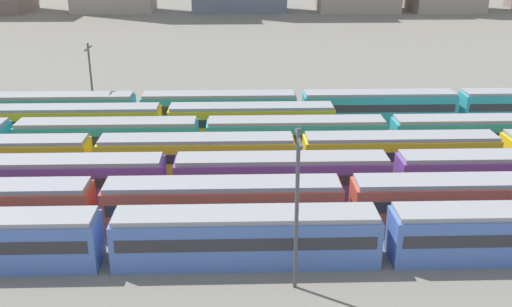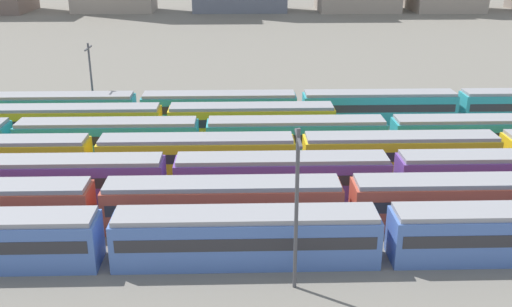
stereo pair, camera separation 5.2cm
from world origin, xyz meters
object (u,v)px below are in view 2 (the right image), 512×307
at_px(train_track_1, 223,204).
at_px(catenary_pole_1, 91,77).
at_px(train_track_3, 197,155).
at_px(train_track_5, 78,123).
at_px(catenary_pole_0, 297,204).
at_px(train_track_0, 246,237).
at_px(train_track_2, 282,176).
at_px(train_track_6, 219,108).
at_px(train_track_4, 203,137).

distance_m(train_track_1, catenary_pole_1, 33.52).
xyz_separation_m(train_track_3, train_track_5, (-13.62, 10.40, -0.00)).
bearing_deg(train_track_5, catenary_pole_0, -54.31).
height_order(train_track_0, catenary_pole_0, catenary_pole_0).
xyz_separation_m(train_track_2, train_track_5, (-21.12, 15.60, -0.00)).
bearing_deg(catenary_pole_1, train_track_6, -11.21).
bearing_deg(catenary_pole_0, train_track_6, 99.53).
xyz_separation_m(train_track_2, train_track_6, (-5.90, 20.80, 0.00)).
relative_size(train_track_5, train_track_6, 0.60).
relative_size(train_track_1, train_track_4, 1.25).
bearing_deg(catenary_pole_0, train_track_5, 125.69).
height_order(train_track_3, train_track_4, same).
height_order(train_track_1, train_track_6, same).
xyz_separation_m(train_track_3, catenary_pole_0, (7.37, -18.82, 3.99)).
distance_m(train_track_0, catenary_pole_1, 38.88).
bearing_deg(train_track_0, catenary_pole_1, 117.88).
bearing_deg(train_track_0, catenary_pole_0, -46.68).
bearing_deg(catenary_pole_1, train_track_2, -48.26).
bearing_deg(train_track_5, train_track_0, -55.37).
height_order(train_track_0, train_track_6, same).
bearing_deg(train_track_4, train_track_0, -78.80).
bearing_deg(train_track_6, train_track_4, -97.55).
height_order(train_track_3, train_track_6, same).
height_order(train_track_2, catenary_pole_1, catenary_pole_1).
bearing_deg(train_track_5, catenary_pole_1, 91.14).
bearing_deg(train_track_5, train_track_1, -51.99).
bearing_deg(train_track_0, train_track_1, 108.05).
bearing_deg(catenary_pole_0, train_track_0, 133.32).
distance_m(train_track_0, catenary_pole_0, 5.96).
relative_size(train_track_5, catenary_pole_1, 6.14).
bearing_deg(train_track_2, train_track_4, 124.99).
relative_size(train_track_2, train_track_3, 1.00).
relative_size(train_track_3, train_track_5, 1.68).
bearing_deg(train_track_3, train_track_1, -75.77).
bearing_deg(train_track_1, catenary_pole_0, -60.66).
distance_m(catenary_pole_0, catenary_pole_1, 43.04).
bearing_deg(catenary_pole_1, train_track_3, -53.53).
height_order(train_track_6, catenary_pole_0, catenary_pole_0).
height_order(train_track_0, train_track_2, same).
bearing_deg(train_track_3, train_track_4, 87.65).
height_order(train_track_3, train_track_5, same).
relative_size(train_track_2, train_track_6, 1.00).
relative_size(train_track_0, train_track_4, 1.25).
height_order(train_track_2, train_track_4, same).
height_order(train_track_2, train_track_3, same).
xyz_separation_m(train_track_1, train_track_2, (4.86, 5.20, 0.00)).
height_order(train_track_4, train_track_5, same).
bearing_deg(train_track_6, train_track_5, -161.13).
bearing_deg(train_track_6, catenary_pole_1, 168.79).
bearing_deg(train_track_1, catenary_pole_1, 119.48).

